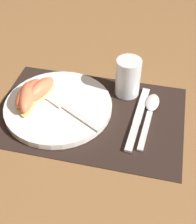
# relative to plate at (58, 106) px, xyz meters

# --- Properties ---
(ground_plane) EXTENTS (3.00, 3.00, 0.00)m
(ground_plane) POSITION_rel_plate_xyz_m (0.08, -0.00, -0.01)
(ground_plane) COLOR olive
(placemat) EXTENTS (0.46, 0.30, 0.00)m
(placemat) POSITION_rel_plate_xyz_m (0.08, -0.00, -0.01)
(placemat) COLOR black
(placemat) RESTS_ON ground_plane
(plate) EXTENTS (0.27, 0.27, 0.02)m
(plate) POSITION_rel_plate_xyz_m (0.00, 0.00, 0.00)
(plate) COLOR white
(plate) RESTS_ON placemat
(juice_glass) EXTENTS (0.06, 0.06, 0.10)m
(juice_glass) POSITION_rel_plate_xyz_m (0.16, 0.10, 0.04)
(juice_glass) COLOR silver
(juice_glass) RESTS_ON placemat
(knife) EXTENTS (0.03, 0.22, 0.01)m
(knife) POSITION_rel_plate_xyz_m (0.20, 0.00, -0.01)
(knife) COLOR silver
(knife) RESTS_ON placemat
(spoon) EXTENTS (0.04, 0.19, 0.01)m
(spoon) POSITION_rel_plate_xyz_m (0.22, 0.04, -0.00)
(spoon) COLOR silver
(spoon) RESTS_ON placemat
(fork) EXTENTS (0.18, 0.11, 0.00)m
(fork) POSITION_rel_plate_xyz_m (0.02, -0.01, 0.01)
(fork) COLOR silver
(fork) RESTS_ON plate
(citrus_wedge_0) EXTENTS (0.07, 0.11, 0.04)m
(citrus_wedge_0) POSITION_rel_plate_xyz_m (-0.05, 0.02, 0.03)
(citrus_wedge_0) COLOR #F4DB84
(citrus_wedge_0) RESTS_ON plate
(citrus_wedge_1) EXTENTS (0.06, 0.12, 0.04)m
(citrus_wedge_1) POSITION_rel_plate_xyz_m (-0.07, 0.00, 0.03)
(citrus_wedge_1) COLOR #F4DB84
(citrus_wedge_1) RESTS_ON plate
(citrus_wedge_2) EXTENTS (0.07, 0.12, 0.04)m
(citrus_wedge_2) POSITION_rel_plate_xyz_m (-0.07, -0.01, 0.03)
(citrus_wedge_2) COLOR #F4DB84
(citrus_wedge_2) RESTS_ON plate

